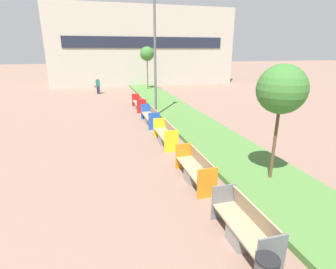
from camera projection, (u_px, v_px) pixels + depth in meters
The scene contains 11 objects.
planter_grass_strip at pixel (220, 144), 11.71m from camera, with size 2.80×120.00×0.18m.
building_backdrop at pixel (141, 47), 33.55m from camera, with size 21.70×8.21×8.89m.
bench_grey_frame at pixel (244, 229), 5.76m from camera, with size 0.65×1.97×0.94m.
bench_orange_frame at pixel (195, 171), 8.52m from camera, with size 0.65×2.15×0.94m.
bench_yellow_frame at pixel (166, 136), 11.97m from camera, with size 0.65×2.18×0.94m.
bench_blue_frame at pixel (150, 117), 15.17m from camera, with size 0.65×2.45×0.94m.
bench_red_frame at pixel (139, 104), 18.85m from camera, with size 0.65×2.47×0.94m.
street_lamp_post at pixel (155, 43), 15.21m from camera, with size 0.24×0.44×8.14m.
sapling_tree_near at pixel (282, 90), 7.63m from camera, with size 1.46×1.46×3.76m.
sapling_tree_far at pixel (147, 54), 26.36m from camera, with size 1.42×1.42×4.42m.
pedestrian_walking at pixel (98, 86), 25.32m from camera, with size 0.53×0.24×1.56m.
Camera 1 is at (-1.96, 2.01, 4.13)m, focal length 28.00 mm.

